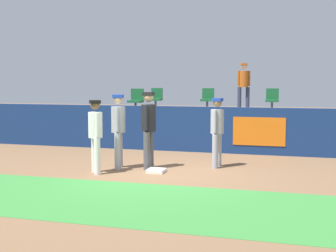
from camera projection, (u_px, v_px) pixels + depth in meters
name	position (u px, v px, depth m)	size (l,w,h in m)	color
ground_plane	(158.00, 174.00, 10.30)	(60.00, 60.00, 0.00)	brown
grass_foreground_strip	(117.00, 200.00, 7.95)	(18.00, 2.80, 0.01)	#388438
first_base	(156.00, 171.00, 10.45)	(0.40, 0.40, 0.08)	white
player_fielder_home	(96.00, 131.00, 10.27)	(0.45, 0.55, 1.70)	white
player_runner_visitor	(118.00, 126.00, 10.85)	(0.42, 0.50, 1.81)	#9EA3AD
player_coach_visitor	(217.00, 127.00, 11.00)	(0.37, 0.48, 1.72)	#9EA3AD
player_umpire	(149.00, 124.00, 10.83)	(0.37, 0.52, 1.87)	#4C4C51
field_wall	(192.00, 129.00, 13.57)	(18.00, 0.26, 1.37)	navy
bleacher_platform	(207.00, 126.00, 16.05)	(18.00, 4.80, 1.05)	#59595E
seat_back_left	(156.00, 98.00, 17.18)	(0.45, 0.44, 0.84)	#4C4C51
seat_back_right	(272.00, 99.00, 15.99)	(0.45, 0.44, 0.84)	#4C4C51
seat_front_left	(136.00, 99.00, 15.50)	(0.46, 0.44, 0.84)	#4C4C51
seat_back_center	(208.00, 98.00, 16.63)	(0.45, 0.44, 0.84)	#4C4C51
spectator_hooded	(244.00, 83.00, 17.07)	(0.48, 0.42, 1.78)	#33384C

